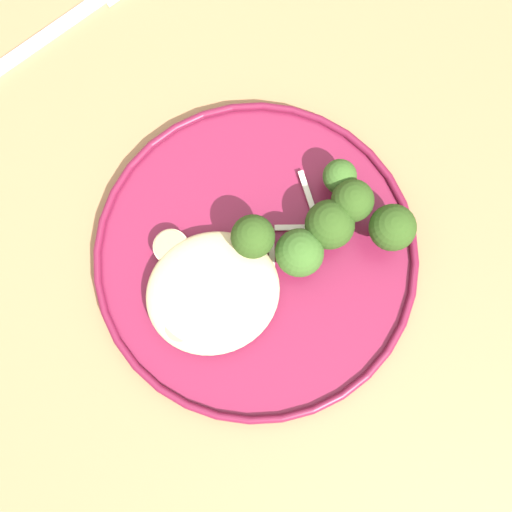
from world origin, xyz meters
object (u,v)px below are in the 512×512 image
object	(u,v)px
broccoli_floret_center_pile	(354,204)
seared_scallop_on_noodles	(225,286)
dinner_plate	(256,258)
dinner_fork	(60,26)
broccoli_floret_near_rim	(339,177)
seared_scallop_half_hidden	(171,247)
seared_scallop_left_edge	(180,328)
broccoli_floret_right_tilted	(299,253)
seared_scallop_rear_pale	(222,317)
seared_scallop_tiny_bay	(173,305)
broccoli_floret_front_edge	(253,237)
broccoli_floret_beside_noodles	(330,225)
broccoli_floret_tall_stalk	(392,228)

from	to	relation	value
broccoli_floret_center_pile	seared_scallop_on_noodles	bearing A→B (deg)	-169.14
dinner_plate	dinner_fork	xyz separation A→B (m)	(-0.10, 0.28, -0.01)
broccoli_floret_near_rim	dinner_plate	bearing A→B (deg)	-157.58
seared_scallop_half_hidden	seared_scallop_left_edge	world-z (taller)	seared_scallop_left_edge
dinner_plate	broccoli_floret_right_tilted	size ratio (longest dim) A/B	5.60
seared_scallop_rear_pale	dinner_fork	bearing A→B (deg)	99.39
broccoli_floret_near_rim	seared_scallop_tiny_bay	bearing A→B (deg)	-162.94
broccoli_floret_front_edge	broccoli_floret_beside_noodles	bearing A→B (deg)	-10.13
broccoli_floret_tall_stalk	broccoli_floret_front_edge	size ratio (longest dim) A/B	1.00
seared_scallop_on_noodles	broccoli_floret_front_edge	size ratio (longest dim) A/B	0.41
seared_scallop_left_edge	dinner_plate	bearing A→B (deg)	23.99
seared_scallop_on_noodles	broccoli_floret_right_tilted	xyz separation A→B (m)	(0.07, 0.00, 0.02)
dinner_fork	seared_scallop_rear_pale	bearing A→B (deg)	-80.61
seared_scallop_on_noodles	seared_scallop_tiny_bay	distance (m)	0.05
seared_scallop_half_hidden	dinner_fork	world-z (taller)	seared_scallop_half_hidden
broccoli_floret_tall_stalk	broccoli_floret_right_tilted	world-z (taller)	broccoli_floret_tall_stalk
seared_scallop_left_edge	dinner_fork	world-z (taller)	seared_scallop_left_edge
broccoli_floret_front_edge	dinner_plate	bearing A→B (deg)	-97.56
dinner_plate	seared_scallop_on_noodles	bearing A→B (deg)	-156.06
seared_scallop_half_hidden	seared_scallop_tiny_bay	xyz separation A→B (m)	(-0.01, -0.05, 0.00)
seared_scallop_rear_pale	broccoli_floret_beside_noodles	bearing A→B (deg)	19.88
broccoli_floret_beside_noodles	seared_scallop_rear_pale	bearing A→B (deg)	-160.12
broccoli_floret_beside_noodles	seared_scallop_on_noodles	bearing A→B (deg)	-171.28
broccoli_floret_tall_stalk	broccoli_floret_right_tilted	xyz separation A→B (m)	(-0.08, 0.01, -0.01)
broccoli_floret_beside_noodles	dinner_fork	world-z (taller)	broccoli_floret_beside_noodles
seared_scallop_left_edge	seared_scallop_half_hidden	bearing A→B (deg)	77.42
broccoli_floret_tall_stalk	broccoli_floret_right_tilted	bearing A→B (deg)	174.39
broccoli_floret_tall_stalk	broccoli_floret_center_pile	distance (m)	0.04
broccoli_floret_tall_stalk	broccoli_floret_beside_noodles	distance (m)	0.05
broccoli_floret_tall_stalk	broccoli_floret_right_tilted	size ratio (longest dim) A/B	1.12
seared_scallop_rear_pale	broccoli_floret_tall_stalk	size ratio (longest dim) A/B	0.55
dinner_plate	broccoli_floret_near_rim	world-z (taller)	broccoli_floret_near_rim
broccoli_floret_front_edge	broccoli_floret_near_rim	xyz separation A→B (m)	(0.09, 0.03, -0.01)
seared_scallop_rear_pale	seared_scallop_tiny_bay	bearing A→B (deg)	145.33
broccoli_floret_center_pile	dinner_fork	xyz separation A→B (m)	(-0.19, 0.27, -0.05)
seared_scallop_half_hidden	broccoli_floret_tall_stalk	distance (m)	0.19
seared_scallop_half_hidden	seared_scallop_tiny_bay	world-z (taller)	same
dinner_plate	seared_scallop_on_noodles	xyz separation A→B (m)	(-0.03, -0.02, 0.01)
seared_scallop_left_edge	broccoli_floret_beside_noodles	world-z (taller)	broccoli_floret_beside_noodles
seared_scallop_rear_pale	seared_scallop_tiny_bay	world-z (taller)	seared_scallop_rear_pale
seared_scallop_rear_pale	broccoli_floret_near_rim	xyz separation A→B (m)	(0.14, 0.08, 0.02)
seared_scallop_on_noodles	broccoli_floret_near_rim	world-z (taller)	broccoli_floret_near_rim
seared_scallop_on_noodles	broccoli_floret_center_pile	distance (m)	0.13
broccoli_floret_near_rim	dinner_fork	size ratio (longest dim) A/B	0.25
seared_scallop_rear_pale	seared_scallop_left_edge	xyz separation A→B (m)	(-0.04, 0.00, 0.00)
dinner_plate	broccoli_floret_beside_noodles	size ratio (longest dim) A/B	5.26
broccoli_floret_right_tilted	broccoli_floret_center_pile	distance (m)	0.06
dinner_plate	seared_scallop_left_edge	distance (m)	0.09
seared_scallop_left_edge	broccoli_floret_beside_noodles	bearing A→B (deg)	13.89
broccoli_floret_near_rim	seared_scallop_half_hidden	bearing A→B (deg)	-178.34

